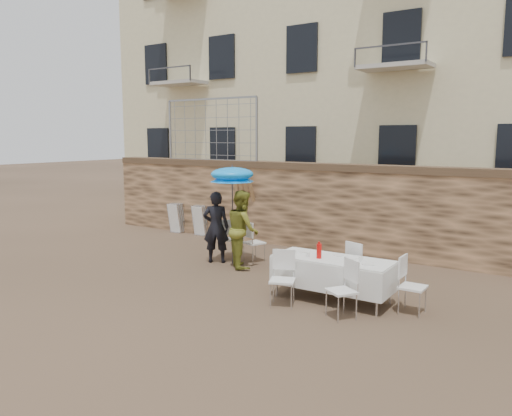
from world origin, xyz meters
The scene contains 18 objects.
ground centered at (0.00, 0.00, 0.00)m, with size 80.00×80.00×0.00m, color brown.
stone_wall centered at (0.00, 5.00, 1.10)m, with size 13.00×0.50×2.20m, color #846142.
apartment_building centered at (0.00, 12.00, 7.50)m, with size 20.00×8.00×15.00m, color beige.
chain_link_fence centered at (-3.00, 5.00, 3.10)m, with size 3.20×0.06×1.80m, color gray, non-canonical shape.
man_suit centered at (-0.82, 2.37, 0.83)m, with size 0.61×0.40×1.67m, color black.
woman_dress centered at (-0.07, 2.37, 0.87)m, with size 0.85×0.66×1.74m, color #A4A733.
umbrella centered at (-0.42, 2.47, 2.01)m, with size 1.01×1.01×2.13m.
couple_chair_left centered at (-0.82, 2.92, 0.48)m, with size 0.48×0.48×0.96m, color white, non-canonical shape.
couple_chair_right centered at (-0.12, 2.92, 0.48)m, with size 0.48×0.48×0.96m, color white, non-canonical shape.
banquet_table centered at (2.59, 1.34, 0.73)m, with size 2.10×0.85×0.78m.
soda_bottle centered at (2.39, 1.19, 0.91)m, with size 0.09×0.09×0.26m, color red.
table_chair_front_left centered at (1.99, 0.59, 0.48)m, with size 0.48×0.48×0.96m, color white, non-canonical shape.
table_chair_front_right centered at (3.09, 0.59, 0.48)m, with size 0.48×0.48×0.96m, color white, non-canonical shape.
table_chair_back centered at (2.79, 2.14, 0.48)m, with size 0.48×0.48×0.96m, color white, non-canonical shape.
table_chair_side centered at (3.99, 1.44, 0.48)m, with size 0.48×0.48×0.96m, color white, non-canonical shape.
chair_stack_left centered at (-4.09, 4.75, 0.46)m, with size 0.46×0.40×0.92m, color white, non-canonical shape.
chair_stack_right centered at (-3.19, 4.75, 0.46)m, with size 0.46×0.32×0.92m, color white, non-canonical shape.
wood_planks centered at (-1.59, 4.82, 1.00)m, with size 0.70×0.20×2.00m, color #A37749, non-canonical shape.
Camera 1 is at (6.17, -6.65, 2.92)m, focal length 35.00 mm.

